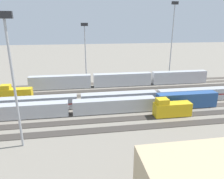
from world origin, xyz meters
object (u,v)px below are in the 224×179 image
Objects in this scene: train_on_track_5 at (112,99)px; light_mast_2 at (85,45)px; train_on_track_3 at (15,93)px; light_mast_1 at (11,66)px; light_mast_0 at (173,32)px; train_on_track_6 at (65,108)px; train_on_track_7 at (171,108)px; train_on_track_1 at (122,79)px.

light_mast_2 is (6.68, -28.17, 13.62)m from train_on_track_5.
train_on_track_5 is at bearing 161.86° from train_on_track_3.
train_on_track_3 is at bearing -72.55° from light_mast_1.
train_on_track_6 is at bearing 36.99° from light_mast_0.
light_mast_0 is at bearing -143.01° from train_on_track_6.
train_on_track_3 is 32.89m from light_mast_2.
train_on_track_3 and train_on_track_7 have the same top height.
train_on_track_6 is 3.51× the size of light_mast_1.
light_mast_1 reaches higher than train_on_track_3.
light_mast_1 is at bearing 41.14° from train_on_track_5.
light_mast_2 is at bearing -142.69° from train_on_track_3.
train_on_track_5 is (-13.73, -5.00, -0.03)m from train_on_track_6.
train_on_track_5 is (7.35, 20.00, -0.56)m from train_on_track_1.
train_on_track_1 is 50.29m from light_mast_1.
train_on_track_5 is (-30.52, 10.00, -0.09)m from train_on_track_3.
train_on_track_5 is 4.74× the size of light_mast_2.
train_on_track_5 is at bearing 42.81° from light_mast_0.
train_on_track_3 is 22.52m from train_on_track_6.
train_on_track_7 is at bearing 145.35° from train_on_track_5.
light_mast_2 is at bearing 0.64° from light_mast_0.
train_on_track_3 is 49.24m from train_on_track_7.
light_mast_1 is 1.07× the size of light_mast_2.
train_on_track_5 is 32.01m from light_mast_1.
light_mast_0 reaches higher than light_mast_1.
train_on_track_6 is at bearing -119.38° from light_mast_1.
light_mast_1 is at bearing 42.13° from light_mast_0.
train_on_track_1 reaches higher than train_on_track_5.
train_on_track_7 is (-14.47, 10.00, 0.09)m from train_on_track_5.
train_on_track_7 reaches higher than train_on_track_6.
light_mast_1 is at bearing 13.70° from train_on_track_7.
train_on_track_6 is (-16.79, 15.00, -0.07)m from train_on_track_3.
train_on_track_6 is at bearing 138.23° from train_on_track_3.
train_on_track_1 is at bearing 20.07° from light_mast_0.
train_on_track_3 is 66.66m from light_mast_0.
light_mast_2 is (14.02, -8.17, 13.07)m from train_on_track_1.
train_on_track_7 is 39.72m from light_mast_1.
train_on_track_1 is 20.84m from light_mast_2.
light_mast_1 is at bearing 72.49° from light_mast_2.
train_on_track_1 is 0.62× the size of train_on_track_5.
train_on_track_5 is 45.85m from light_mast_0.
light_mast_1 is (21.48, 18.77, 14.51)m from train_on_track_5.
light_mast_0 is at bearing -159.93° from train_on_track_1.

